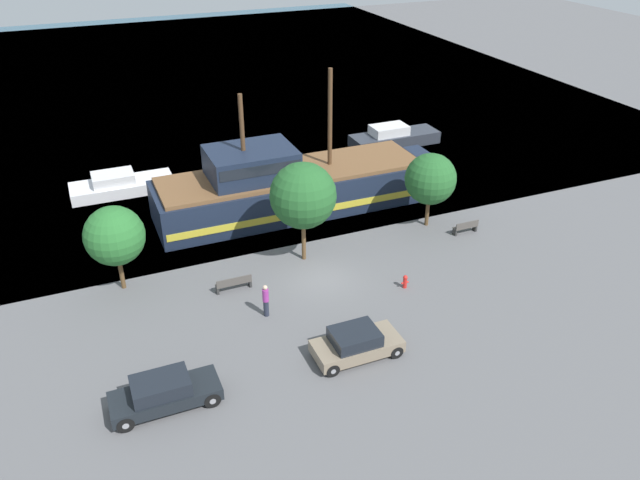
{
  "coord_description": "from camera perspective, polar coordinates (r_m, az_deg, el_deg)",
  "views": [
    {
      "loc": [
        -11.22,
        -26.67,
        18.89
      ],
      "look_at": [
        0.77,
        2.0,
        1.2
      ],
      "focal_mm": 35.0,
      "sensor_mm": 36.0,
      "label": 1
    }
  ],
  "objects": [
    {
      "name": "tree_row_midwest",
      "position": [
        39.1,
        10.07,
        5.51
      ],
      "size": [
        3.19,
        3.19,
        4.8
      ],
      "color": "brown",
      "rests_on": "ground_plane"
    },
    {
      "name": "parked_car_curb_mid",
      "position": [
        27.19,
        -14.08,
        -13.39
      ],
      "size": [
        4.5,
        1.79,
        1.47
      ],
      "color": "black",
      "rests_on": "ground_plane"
    },
    {
      "name": "tree_row_east",
      "position": [
        33.8,
        -18.28,
        0.36
      ],
      "size": [
        3.13,
        3.13,
        4.78
      ],
      "color": "brown",
      "rests_on": "ground_plane"
    },
    {
      "name": "fire_hydrant",
      "position": [
        33.86,
        7.78,
        -3.74
      ],
      "size": [
        0.42,
        0.25,
        0.76
      ],
      "color": "red",
      "rests_on": "ground_plane"
    },
    {
      "name": "bench_promenade_west",
      "position": [
        39.78,
        13.19,
        1.16
      ],
      "size": [
        1.59,
        0.45,
        0.85
      ],
      "color": "#4C4742",
      "rests_on": "ground_plane"
    },
    {
      "name": "moored_boat_outer",
      "position": [
        46.22,
        -17.77,
        4.82
      ],
      "size": [
        7.03,
        2.57,
        1.51
      ],
      "color": "silver",
      "rests_on": "water_surface"
    },
    {
      "name": "parked_car_curb_front",
      "position": [
        28.92,
        3.33,
        -9.41
      ],
      "size": [
        4.08,
        1.95,
        1.42
      ],
      "color": "#7F705B",
      "rests_on": "ground_plane"
    },
    {
      "name": "pedestrian_walking_near",
      "position": [
        31.3,
        -4.98,
        -5.51
      ],
      "size": [
        0.32,
        0.32,
        1.81
      ],
      "color": "#232838",
      "rests_on": "ground_plane"
    },
    {
      "name": "tree_row_mideast",
      "position": [
        34.37,
        -1.56,
        4.08
      ],
      "size": [
        3.73,
        3.73,
        5.93
      ],
      "color": "brown",
      "rests_on": "ground_plane"
    },
    {
      "name": "moored_boat_dockside",
      "position": [
        52.98,
        6.73,
        9.31
      ],
      "size": [
        7.48,
        2.41,
        1.72
      ],
      "color": "#2D333D",
      "rests_on": "water_surface"
    },
    {
      "name": "bench_promenade_east",
      "position": [
        33.63,
        -7.89,
        -3.94
      ],
      "size": [
        1.92,
        0.45,
        0.85
      ],
      "color": "#4C4742",
      "rests_on": "ground_plane"
    },
    {
      "name": "ground_plane",
      "position": [
        34.56,
        0.1,
        -3.49
      ],
      "size": [
        160.0,
        160.0,
        0.0
      ],
      "primitive_type": "plane",
      "color": "#5B5B5E"
    },
    {
      "name": "pirate_ship",
      "position": [
        41.21,
        -2.87,
        4.98
      ],
      "size": [
        19.29,
        5.13,
        9.14
      ],
      "color": "#192338",
      "rests_on": "water_surface"
    },
    {
      "name": "water_surface",
      "position": [
        74.01,
        -13.63,
        14.06
      ],
      "size": [
        80.0,
        80.0,
        0.0
      ],
      "primitive_type": "plane",
      "color": "#33566B",
      "rests_on": "ground"
    }
  ]
}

